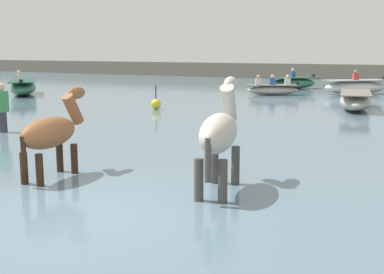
# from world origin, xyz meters

# --- Properties ---
(ground_plane) EXTENTS (120.00, 120.00, 0.00)m
(ground_plane) POSITION_xyz_m (0.00, 0.00, 0.00)
(ground_plane) COLOR #84755B
(water_surface) EXTENTS (90.00, 90.00, 0.36)m
(water_surface) POSITION_xyz_m (0.00, 10.00, 0.18)
(water_surface) COLOR slate
(water_surface) RESTS_ON ground
(horse_lead_pinto) EXTENTS (0.79, 1.89, 2.05)m
(horse_lead_pinto) POSITION_xyz_m (1.16, 1.84, 1.21)
(horse_lead_pinto) COLOR beige
(horse_lead_pinto) RESTS_ON ground
(horse_trailing_chestnut) EXTENTS (0.54, 1.68, 1.83)m
(horse_trailing_chestnut) POSITION_xyz_m (-1.64, 1.29, 1.08)
(horse_trailing_chestnut) COLOR brown
(horse_trailing_chestnut) RESTS_ON ground
(boat_far_inshore) EXTENTS (2.56, 3.06, 1.12)m
(boat_far_inshore) POSITION_xyz_m (-3.46, 21.86, 0.68)
(boat_far_inshore) COLOR #337556
(boat_far_inshore) RESTS_ON water_surface
(boat_distant_west) EXTENTS (3.34, 3.42, 1.16)m
(boat_distant_west) POSITION_xyz_m (-13.93, 12.57, 0.70)
(boat_distant_west) COLOR #337556
(boat_distant_west) RESTS_ON water_surface
(boat_far_offshore) EXTENTS (2.54, 1.86, 0.96)m
(boat_far_offshore) POSITION_xyz_m (-3.31, 17.90, 0.62)
(boat_far_offshore) COLOR #B2AD9E
(boat_far_offshore) RESTS_ON water_surface
(boat_near_starboard) EXTENTS (1.63, 3.41, 0.63)m
(boat_near_starboard) POSITION_xyz_m (1.18, 13.61, 0.67)
(boat_near_starboard) COLOR #B2AD9E
(boat_near_starboard) RESTS_ON water_surface
(boat_mid_outer) EXTENTS (3.17, 2.91, 1.17)m
(boat_mid_outer) POSITION_xyz_m (0.09, 20.11, 0.71)
(boat_mid_outer) COLOR silver
(boat_mid_outer) RESTS_ON water_surface
(person_onlooker_left) EXTENTS (0.26, 0.35, 1.63)m
(person_onlooker_left) POSITION_xyz_m (-6.09, 4.26, 0.87)
(person_onlooker_left) COLOR #383842
(person_onlooker_left) RESTS_ON ground
(channel_buoy) EXTENTS (0.37, 0.37, 0.86)m
(channel_buoy) POSITION_xyz_m (-5.20, 10.41, 0.55)
(channel_buoy) COLOR yellow
(channel_buoy) RESTS_ON water_surface
(far_shoreline) EXTENTS (80.00, 2.40, 1.47)m
(far_shoreline) POSITION_xyz_m (0.00, 32.04, 0.74)
(far_shoreline) COLOR #706B5B
(far_shoreline) RESTS_ON ground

